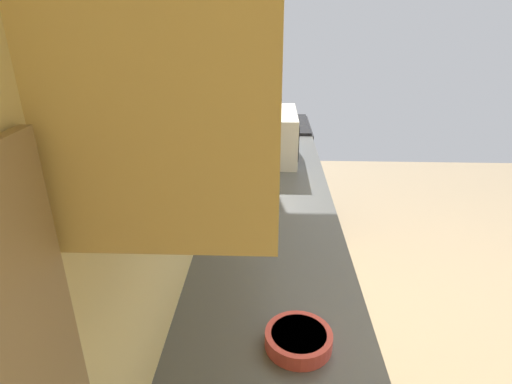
% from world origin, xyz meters
% --- Properties ---
extents(ground_plane, '(6.57, 6.57, 0.00)m').
position_xyz_m(ground_plane, '(0.00, 0.00, 0.00)').
color(ground_plane, tan).
extents(wall_back, '(4.22, 0.12, 2.84)m').
position_xyz_m(wall_back, '(0.00, 1.55, 1.42)').
color(wall_back, '#E9CF83').
rests_on(wall_back, ground_plane).
extents(counter_run, '(3.36, 0.64, 0.89)m').
position_xyz_m(counter_run, '(-0.37, 1.18, 0.44)').
color(counter_run, '#F3D47F').
rests_on(counter_run, ground_plane).
extents(oven_range, '(0.69, 0.65, 1.07)m').
position_xyz_m(oven_range, '(1.65, 1.17, 0.46)').
color(oven_range, black).
rests_on(oven_range, ground_plane).
extents(microwave, '(0.54, 0.37, 0.30)m').
position_xyz_m(microwave, '(0.79, 1.20, 1.04)').
color(microwave, white).
rests_on(microwave, counter_run).
extents(bowl, '(0.19, 0.19, 0.05)m').
position_xyz_m(bowl, '(-0.88, 1.10, 0.91)').
color(bowl, '#D84C47').
rests_on(bowl, counter_run).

